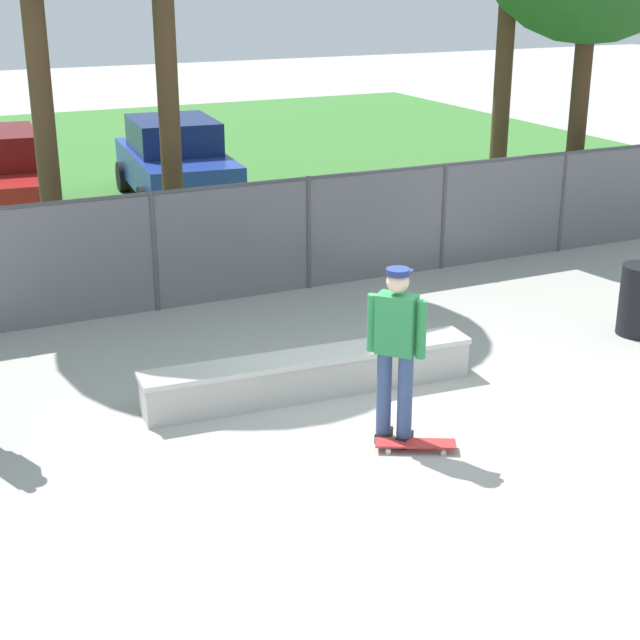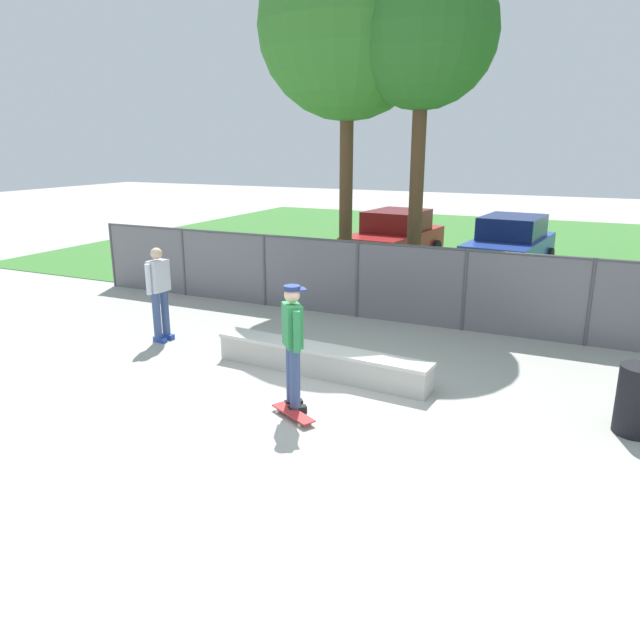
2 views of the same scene
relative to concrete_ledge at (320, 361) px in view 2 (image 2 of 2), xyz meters
name	(u,v)px [view 2 (image 2 of 2)]	position (x,y,z in m)	size (l,w,h in m)	color
ground_plane	(316,402)	(0.42, -1.03, -0.24)	(80.00, 80.00, 0.00)	#ADAAA3
grass_strip	(493,249)	(0.42, 13.79, -0.23)	(28.32, 20.00, 0.02)	#3D7A33
concrete_ledge	(320,361)	(0.00, 0.00, 0.00)	(3.84, 0.75, 0.48)	#B7B5AD
skateboarder	(293,342)	(0.26, -1.43, 0.79)	(0.44, 0.48, 1.84)	black
skateboard	(293,413)	(0.37, -1.67, -0.17)	(0.80, 0.55, 0.09)	red
chainlink_fence	(409,281)	(0.42, 3.49, 0.68)	(16.39, 0.07, 1.69)	#4C4C51
tree_near_left	(348,28)	(-1.77, 5.22, 5.94)	(4.08, 4.08, 8.25)	#513823
tree_near_right	(423,34)	(0.03, 5.05, 5.66)	(3.18, 3.18, 7.55)	#513823
car_red	(395,237)	(-1.99, 9.81, 0.60)	(2.33, 4.36, 1.66)	#B21E1E
car_blue	(510,244)	(1.54, 9.82, 0.60)	(2.33, 4.36, 1.66)	#233D9E
bystander	(159,290)	(-3.54, 0.32, 0.77)	(0.30, 0.60, 1.82)	#2647A5
trash_bin	(639,400)	(4.67, -0.12, 0.22)	(0.56, 0.56, 0.93)	black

